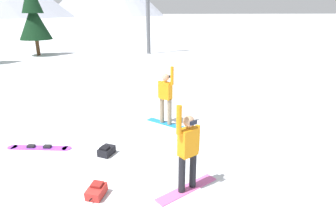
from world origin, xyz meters
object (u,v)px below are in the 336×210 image
object	(u,v)px
loose_snowboard_far_spare	(39,147)
backpack_red	(96,191)
backpack_black	(106,151)
snowboarder_midground	(166,97)
pine_tree_broad	(33,15)
snowboarder_foreground	(188,151)

from	to	relation	value
loose_snowboard_far_spare	backpack_red	world-z (taller)	backpack_red
backpack_black	loose_snowboard_far_spare	bearing A→B (deg)	159.29
snowboarder_midground	loose_snowboard_far_spare	xyz separation A→B (m)	(-3.87, -1.21, -0.95)
backpack_black	pine_tree_broad	size ratio (longest dim) A/B	0.09
pine_tree_broad	loose_snowboard_far_spare	bearing A→B (deg)	-76.37
snowboarder_midground	pine_tree_broad	bearing A→B (deg)	115.44
snowboarder_midground	pine_tree_broad	world-z (taller)	pine_tree_broad
backpack_red	pine_tree_broad	size ratio (longest dim) A/B	0.09
snowboarder_foreground	backpack_black	distance (m)	2.76
snowboarder_midground	snowboarder_foreground	bearing A→B (deg)	-92.45
snowboarder_foreground	pine_tree_broad	xyz separation A→B (m)	(-8.34, 21.75, 2.48)
backpack_black	snowboarder_midground	bearing A→B (deg)	44.64
loose_snowboard_far_spare	backpack_black	distance (m)	2.05
pine_tree_broad	backpack_black	bearing A→B (deg)	-71.73
snowboarder_midground	loose_snowboard_far_spare	bearing A→B (deg)	-162.60
snowboarder_midground	loose_snowboard_far_spare	size ratio (longest dim) A/B	1.09
backpack_red	backpack_black	distance (m)	1.84
snowboarder_foreground	backpack_red	xyz separation A→B (m)	(-1.94, 0.10, -0.81)
backpack_red	pine_tree_broad	distance (m)	22.82
loose_snowboard_far_spare	pine_tree_broad	size ratio (longest dim) A/B	0.30
snowboarder_midground	backpack_red	world-z (taller)	snowboarder_midground
snowboarder_foreground	snowboarder_midground	xyz separation A→B (m)	(0.17, 3.87, 0.03)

